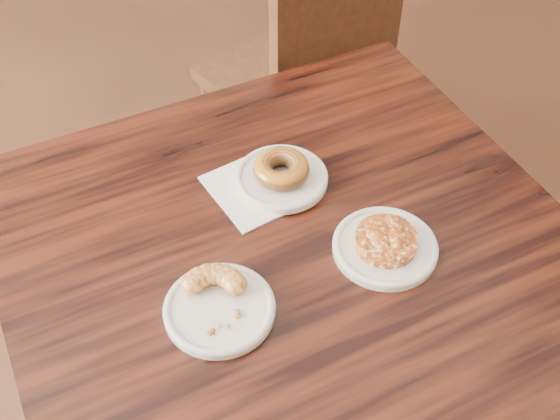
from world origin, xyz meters
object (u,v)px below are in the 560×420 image
object	(u,v)px
cafe_table	(295,378)
apple_fritter	(386,238)
glazed_donut	(281,169)
cruller_fragment	(219,300)
chair_far	(290,79)

from	to	relation	value
cafe_table	apple_fritter	bearing A→B (deg)	-21.98
glazed_donut	apple_fritter	world-z (taller)	glazed_donut
cafe_table	glazed_donut	world-z (taller)	glazed_donut
glazed_donut	cruller_fragment	world-z (taller)	glazed_donut
cafe_table	apple_fritter	size ratio (longest dim) A/B	6.64
glazed_donut	cafe_table	bearing A→B (deg)	-97.98
cafe_table	chair_far	bearing A→B (deg)	63.90
cafe_table	cruller_fragment	size ratio (longest dim) A/B	7.56
glazed_donut	apple_fritter	distance (m)	0.22
apple_fritter	cruller_fragment	xyz separation A→B (m)	(-0.27, -0.04, 0.00)
chair_far	apple_fritter	xyz separation A→B (m)	(-0.13, -0.85, 0.33)
cafe_table	apple_fritter	xyz separation A→B (m)	(0.13, -0.03, 0.40)
glazed_donut	cruller_fragment	bearing A→B (deg)	-125.92
chair_far	cruller_fragment	world-z (taller)	chair_far
cafe_table	chair_far	xyz separation A→B (m)	(0.26, 0.82, 0.08)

